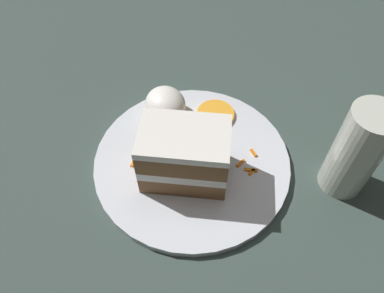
{
  "coord_description": "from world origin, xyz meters",
  "views": [
    {
      "loc": [
        0.27,
        -0.18,
        0.47
      ],
      "look_at": [
        -0.01,
        -0.06,
        0.07
      ],
      "focal_mm": 35.0,
      "sensor_mm": 36.0,
      "label": 1
    }
  ],
  "objects_px": {
    "cake_slice": "(185,155)",
    "drinking_glass": "(354,156)",
    "plate": "(192,161)",
    "cream_dollop": "(165,105)",
    "orange_garnish": "(215,114)"
  },
  "relations": [
    {
      "from": "plate",
      "to": "drinking_glass",
      "type": "relative_size",
      "value": 1.99
    },
    {
      "from": "plate",
      "to": "orange_garnish",
      "type": "bearing_deg",
      "value": 133.12
    },
    {
      "from": "cake_slice",
      "to": "drinking_glass",
      "type": "height_order",
      "value": "drinking_glass"
    },
    {
      "from": "plate",
      "to": "cream_dollop",
      "type": "height_order",
      "value": "cream_dollop"
    },
    {
      "from": "plate",
      "to": "cream_dollop",
      "type": "distance_m",
      "value": 0.1
    },
    {
      "from": "plate",
      "to": "drinking_glass",
      "type": "height_order",
      "value": "drinking_glass"
    },
    {
      "from": "orange_garnish",
      "to": "drinking_glass",
      "type": "distance_m",
      "value": 0.21
    },
    {
      "from": "plate",
      "to": "drinking_glass",
      "type": "xyz_separation_m",
      "value": [
        0.11,
        0.18,
        0.05
      ]
    },
    {
      "from": "cream_dollop",
      "to": "orange_garnish",
      "type": "xyz_separation_m",
      "value": [
        0.03,
        0.07,
        -0.02
      ]
    },
    {
      "from": "plate",
      "to": "cake_slice",
      "type": "height_order",
      "value": "cake_slice"
    },
    {
      "from": "plate",
      "to": "cake_slice",
      "type": "xyz_separation_m",
      "value": [
        0.02,
        -0.02,
        0.05
      ]
    },
    {
      "from": "drinking_glass",
      "to": "cake_slice",
      "type": "bearing_deg",
      "value": -114.84
    },
    {
      "from": "drinking_glass",
      "to": "orange_garnish",
      "type": "bearing_deg",
      "value": -146.72
    },
    {
      "from": "orange_garnish",
      "to": "plate",
      "type": "bearing_deg",
      "value": -46.88
    },
    {
      "from": "cake_slice",
      "to": "cream_dollop",
      "type": "height_order",
      "value": "cake_slice"
    }
  ]
}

